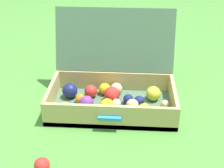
% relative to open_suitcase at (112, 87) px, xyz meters
% --- Properties ---
extents(ground_plane, '(16.00, 16.00, 0.00)m').
position_rel_open_suitcase_xyz_m(ground_plane, '(-0.05, -0.02, -0.10)').
color(ground_plane, '#4C8C38').
extents(open_suitcase, '(0.65, 0.50, 0.46)m').
position_rel_open_suitcase_xyz_m(open_suitcase, '(0.00, 0.00, 0.00)').
color(open_suitcase, '#4C7051').
rests_on(open_suitcase, ground).
extents(stray_ball_on_grass, '(0.06, 0.06, 0.06)m').
position_rel_open_suitcase_xyz_m(stray_ball_on_grass, '(-0.25, -0.52, -0.07)').
color(stray_ball_on_grass, red).
rests_on(stray_ball_on_grass, ground).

